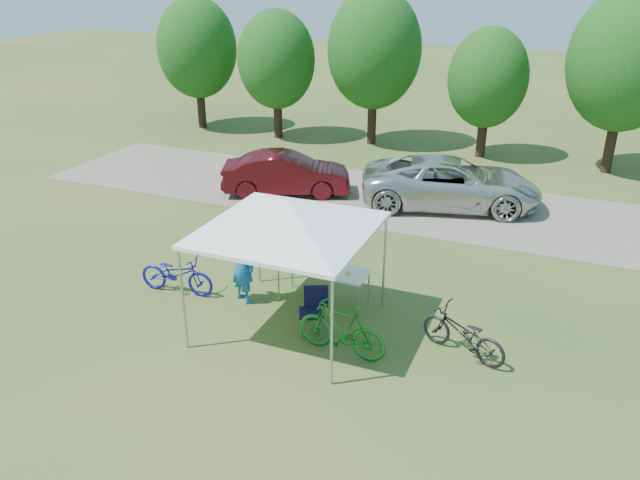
# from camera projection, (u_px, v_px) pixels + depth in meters

# --- Properties ---
(ground) EXTENTS (100.00, 100.00, 0.00)m
(ground) POSITION_uv_depth(u_px,v_px,m) (291.00, 325.00, 12.83)
(ground) COLOR #2D5119
(ground) RESTS_ON ground
(gravel_strip) EXTENTS (24.00, 5.00, 0.02)m
(gravel_strip) POSITION_uv_depth(u_px,v_px,m) (399.00, 201.00, 19.58)
(gravel_strip) COLOR gray
(gravel_strip) RESTS_ON ground
(canopy) EXTENTS (4.53, 4.53, 3.00)m
(canopy) POSITION_uv_depth(u_px,v_px,m) (288.00, 205.00, 11.76)
(canopy) COLOR #A5A5AA
(canopy) RESTS_ON ground
(treeline) EXTENTS (24.89, 4.28, 6.30)m
(treeline) POSITION_uv_depth(u_px,v_px,m) (441.00, 60.00, 23.37)
(treeline) COLOR #382314
(treeline) RESTS_ON ground
(folding_table) EXTENTS (1.95, 0.81, 0.80)m
(folding_table) POSITION_uv_depth(u_px,v_px,m) (323.00, 270.00, 13.45)
(folding_table) COLOR white
(folding_table) RESTS_ON ground
(folding_chair) EXTENTS (0.64, 0.68, 0.95)m
(folding_chair) POSITION_uv_depth(u_px,v_px,m) (314.00, 306.00, 12.45)
(folding_chair) COLOR black
(folding_chair) RESTS_ON ground
(cooler) EXTENTS (0.50, 0.34, 0.36)m
(cooler) POSITION_uv_depth(u_px,v_px,m) (304.00, 258.00, 13.52)
(cooler) COLOR white
(cooler) RESTS_ON folding_table
(ice_cream_cup) EXTENTS (0.08, 0.08, 0.06)m
(ice_cream_cup) POSITION_uv_depth(u_px,v_px,m) (349.00, 273.00, 13.17)
(ice_cream_cup) COLOR #BECE30
(ice_cream_cup) RESTS_ON folding_table
(cyclist) EXTENTS (0.77, 0.66, 1.79)m
(cyclist) POSITION_uv_depth(u_px,v_px,m) (242.00, 264.00, 13.44)
(cyclist) COLOR #165FB4
(cyclist) RESTS_ON ground
(bike_blue) EXTENTS (1.82, 0.78, 0.93)m
(bike_blue) POSITION_uv_depth(u_px,v_px,m) (177.00, 274.00, 13.95)
(bike_blue) COLOR #14129F
(bike_blue) RESTS_ON ground
(bike_green) EXTENTS (1.84, 0.68, 1.08)m
(bike_green) POSITION_uv_depth(u_px,v_px,m) (342.00, 329.00, 11.70)
(bike_green) COLOR #176A20
(bike_green) RESTS_ON ground
(bike_dark) EXTENTS (1.87, 1.20, 0.93)m
(bike_dark) POSITION_uv_depth(u_px,v_px,m) (463.00, 334.00, 11.68)
(bike_dark) COLOR black
(bike_dark) RESTS_ON ground
(minivan) EXTENTS (5.79, 3.72, 1.48)m
(minivan) POSITION_uv_depth(u_px,v_px,m) (451.00, 183.00, 18.88)
(minivan) COLOR silver
(minivan) RESTS_ON gravel_strip
(sedan) EXTENTS (4.28, 2.84, 1.33)m
(sedan) POSITION_uv_depth(u_px,v_px,m) (286.00, 174.00, 19.95)
(sedan) COLOR #4C0C13
(sedan) RESTS_ON gravel_strip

